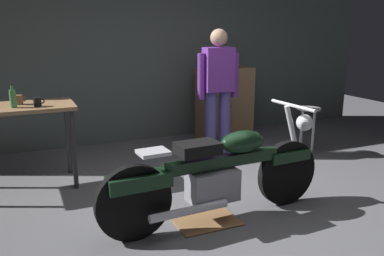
% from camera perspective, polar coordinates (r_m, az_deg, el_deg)
% --- Properties ---
extents(ground_plane, '(12.00, 12.00, 0.00)m').
position_cam_1_polar(ground_plane, '(3.95, 4.80, -11.41)').
color(ground_plane, slate).
extents(back_wall, '(8.00, 0.12, 3.10)m').
position_cam_1_polar(back_wall, '(6.17, -7.53, 12.58)').
color(back_wall, '#56605B').
rests_on(back_wall, ground_plane).
extents(workbench, '(1.30, 0.64, 0.90)m').
position_cam_1_polar(workbench, '(4.61, -24.24, 1.44)').
color(workbench, '#99724C').
rests_on(workbench, ground_plane).
extents(motorcycle, '(2.19, 0.60, 1.00)m').
position_cam_1_polar(motorcycle, '(3.60, 3.90, -6.24)').
color(motorcycle, black).
rests_on(motorcycle, ground_plane).
extents(person_standing, '(0.57, 0.24, 1.67)m').
position_cam_1_polar(person_standing, '(5.30, 3.69, 5.67)').
color(person_standing, '#524D9A').
rests_on(person_standing, ground_plane).
extents(shop_stool, '(0.32, 0.32, 0.64)m').
position_cam_1_polar(shop_stool, '(5.67, 15.98, 1.32)').
color(shop_stool, '#B2B2B7').
rests_on(shop_stool, ground_plane).
extents(wooden_dresser, '(0.80, 0.47, 1.10)m').
position_cam_1_polar(wooden_dresser, '(6.26, 4.56, 3.46)').
color(wooden_dresser, '#99724C').
rests_on(wooden_dresser, ground_plane).
extents(drip_tray, '(0.56, 0.40, 0.01)m').
position_cam_1_polar(drip_tray, '(3.73, 2.03, -12.91)').
color(drip_tray, olive).
rests_on(drip_tray, ground_plane).
extents(mug_brown_stoneware, '(0.12, 0.09, 0.10)m').
position_cam_1_polar(mug_brown_stoneware, '(4.63, -23.15, 3.66)').
color(mug_brown_stoneware, brown).
rests_on(mug_brown_stoneware, workbench).
extents(mug_black_matte, '(0.11, 0.08, 0.09)m').
position_cam_1_polar(mug_black_matte, '(4.45, -20.84, 3.45)').
color(mug_black_matte, black).
rests_on(mug_black_matte, workbench).
extents(bottle, '(0.06, 0.06, 0.24)m').
position_cam_1_polar(bottle, '(4.46, -23.83, 3.85)').
color(bottle, '#4C8C4C').
rests_on(bottle, workbench).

